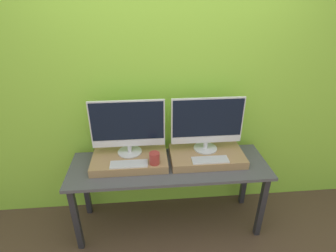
% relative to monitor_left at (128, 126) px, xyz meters
% --- Properties ---
extents(ground_plane, '(12.00, 12.00, 0.00)m').
position_rel_monitor_left_xyz_m(ground_plane, '(0.35, -0.40, -1.06)').
color(ground_plane, '#4C3828').
extents(wall_back, '(8.00, 0.04, 2.60)m').
position_rel_monitor_left_xyz_m(wall_back, '(0.35, 0.23, 0.24)').
color(wall_back, '#8CC638').
rests_on(wall_back, ground_plane).
extents(workbench, '(1.79, 0.56, 0.72)m').
position_rel_monitor_left_xyz_m(workbench, '(0.35, -0.12, -0.43)').
color(workbench, '#47474C').
rests_on(workbench, ground_plane).
extents(wooden_riser_left, '(0.67, 0.38, 0.07)m').
position_rel_monitor_left_xyz_m(wooden_riser_left, '(0.00, -0.07, -0.31)').
color(wooden_riser_left, '#99754C').
rests_on(wooden_riser_left, workbench).
extents(monitor_left, '(0.65, 0.22, 0.51)m').
position_rel_monitor_left_xyz_m(monitor_left, '(0.00, 0.00, 0.00)').
color(monitor_left, silver).
rests_on(monitor_left, wooden_riser_left).
extents(keyboard_left, '(0.32, 0.11, 0.01)m').
position_rel_monitor_left_xyz_m(keyboard_left, '(0.00, -0.20, -0.26)').
color(keyboard_left, silver).
rests_on(keyboard_left, wooden_riser_left).
extents(mug, '(0.09, 0.09, 0.10)m').
position_rel_monitor_left_xyz_m(mug, '(0.22, -0.20, -0.22)').
color(mug, '#9E332D').
rests_on(mug, wooden_riser_left).
extents(wooden_riser_right, '(0.67, 0.38, 0.07)m').
position_rel_monitor_left_xyz_m(wooden_riser_right, '(0.71, -0.07, -0.31)').
color(wooden_riser_right, '#99754C').
rests_on(wooden_riser_right, workbench).
extents(monitor_right, '(0.65, 0.22, 0.51)m').
position_rel_monitor_left_xyz_m(monitor_right, '(0.71, 0.00, 0.00)').
color(monitor_right, silver).
rests_on(monitor_right, wooden_riser_right).
extents(keyboard_right, '(0.32, 0.11, 0.01)m').
position_rel_monitor_left_xyz_m(keyboard_right, '(0.71, -0.20, -0.26)').
color(keyboard_right, silver).
rests_on(keyboard_right, wooden_riser_right).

